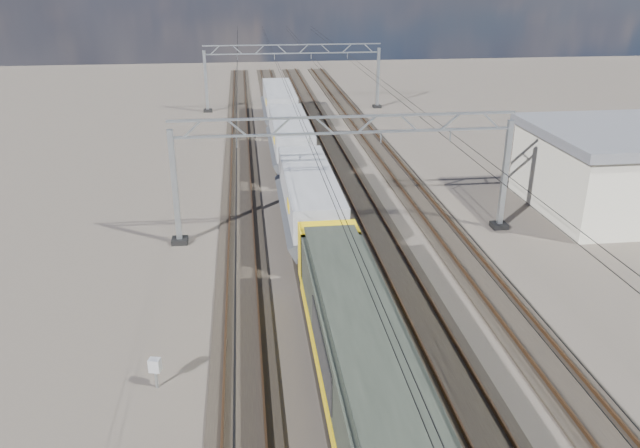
{
  "coord_description": "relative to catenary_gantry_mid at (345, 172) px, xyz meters",
  "views": [
    {
      "loc": [
        -5.49,
        -29.33,
        14.45
      ],
      "look_at": [
        -1.91,
        0.04,
        2.4
      ],
      "focal_mm": 35.0,
      "sensor_mm": 36.0,
      "label": 1
    }
  ],
  "objects": [
    {
      "name": "track_loco",
      "position": [
        -2.0,
        -4.0,
        -3.83
      ],
      "size": [
        2.6,
        140.0,
        0.3
      ],
      "color": "black",
      "rests_on": "ground"
    },
    {
      "name": "catenary_gantry_far",
      "position": [
        0.0,
        36.0,
        0.0
      ],
      "size": [
        19.9,
        0.9,
        7.11
      ],
      "color": "#959DA2",
      "rests_on": "ground"
    },
    {
      "name": "locomotive",
      "position": [
        -2.0,
        -17.1,
        -1.58
      ],
      "size": [
        2.76,
        21.1,
        3.62
      ],
      "color": "black",
      "rests_on": "ground"
    },
    {
      "name": "hopper_wagon_third",
      "position": [
        -2.0,
        29.0,
        -1.67
      ],
      "size": [
        3.38,
        13.0,
        3.25
      ],
      "color": "black",
      "rests_on": "ground"
    },
    {
      "name": "hopper_wagon_lead",
      "position": [
        -2.0,
        0.6,
        -1.67
      ],
      "size": [
        3.38,
        13.0,
        3.25
      ],
      "color": "black",
      "rests_on": "ground"
    },
    {
      "name": "track_inner_east",
      "position": [
        2.0,
        -4.0,
        -3.83
      ],
      "size": [
        2.6,
        140.0,
        0.3
      ],
      "color": "black",
      "rests_on": "ground"
    },
    {
      "name": "track_outer_east",
      "position": [
        6.0,
        -4.0,
        -3.83
      ],
      "size": [
        2.6,
        140.0,
        0.3
      ],
      "color": "black",
      "rests_on": "ground"
    },
    {
      "name": "overhead_wires",
      "position": [
        -0.0,
        4.0,
        1.84
      ],
      "size": [
        12.03,
        140.0,
        0.53
      ],
      "color": "black",
      "rests_on": "ground"
    },
    {
      "name": "hopper_wagon_mid",
      "position": [
        -2.0,
        14.8,
        -1.67
      ],
      "size": [
        3.38,
        13.0,
        3.25
      ],
      "color": "black",
      "rests_on": "ground"
    },
    {
      "name": "track_outer_west",
      "position": [
        -6.0,
        -4.0,
        -3.83
      ],
      "size": [
        2.6,
        140.0,
        0.3
      ],
      "color": "black",
      "rests_on": "ground"
    },
    {
      "name": "ground",
      "position": [
        -0.0,
        -4.0,
        -3.91
      ],
      "size": [
        160.0,
        160.0,
        0.0
      ],
      "primitive_type": "plane",
      "color": "#2C2521",
      "rests_on": "ground"
    },
    {
      "name": "catenary_gantry_mid",
      "position": [
        0.0,
        0.0,
        0.0
      ],
      "size": [
        19.9,
        0.9,
        7.11
      ],
      "color": "#959DA2",
      "rests_on": "ground"
    },
    {
      "name": "trackside_cabinet",
      "position": [
        -9.2,
        -13.47,
        -2.96
      ],
      "size": [
        0.48,
        0.4,
        1.25
      ],
      "rotation": [
        0.0,
        0.0,
        -0.25
      ],
      "color": "#959DA2",
      "rests_on": "ground"
    }
  ]
}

